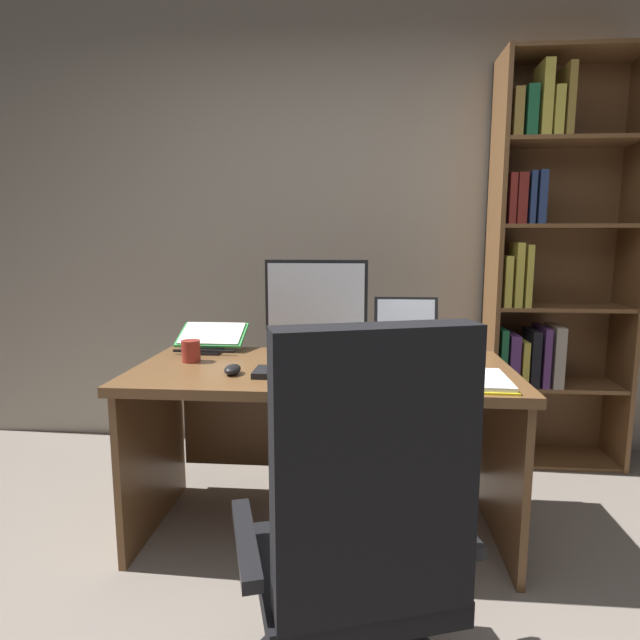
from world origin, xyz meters
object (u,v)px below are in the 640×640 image
(open_binder, at_px, (451,380))
(coffee_mug, at_px, (191,351))
(laptop, at_px, (407,344))
(pen, at_px, (375,362))
(notepad, at_px, (370,364))
(monitor, at_px, (316,307))
(bookshelf, at_px, (544,273))
(office_chair, at_px, (359,563))
(desk, at_px, (324,408))
(computer_mouse, at_px, (233,369))
(keyboard, at_px, (307,373))
(reading_stand_with_book, at_px, (211,337))

(open_binder, height_order, coffee_mug, coffee_mug)
(laptop, relative_size, pen, 2.23)
(notepad, bearing_deg, monitor, 139.65)
(open_binder, relative_size, pen, 3.13)
(bookshelf, bearing_deg, office_chair, -119.35)
(open_binder, height_order, notepad, open_binder)
(pen, bearing_deg, desk, 170.82)
(office_chair, bearing_deg, open_binder, 47.22)
(monitor, distance_m, notepad, 0.40)
(desk, bearing_deg, monitor, 105.91)
(pen, height_order, coffee_mug, coffee_mug)
(monitor, height_order, computer_mouse, monitor)
(keyboard, distance_m, computer_mouse, 0.30)
(monitor, xyz_separation_m, notepad, (0.25, -0.21, -0.22))
(monitor, bearing_deg, office_chair, -79.55)
(desk, height_order, reading_stand_with_book, reading_stand_with_book)
(keyboard, bearing_deg, computer_mouse, 180.00)
(bookshelf, relative_size, reading_stand_with_book, 6.97)
(keyboard, distance_m, coffee_mug, 0.57)
(pen, bearing_deg, bookshelf, 41.20)
(bookshelf, distance_m, coffee_mug, 1.97)
(bookshelf, height_order, coffee_mug, bookshelf)
(office_chair, distance_m, keyboard, 0.85)
(desk, relative_size, open_binder, 3.63)
(keyboard, relative_size, notepad, 2.00)
(bookshelf, distance_m, computer_mouse, 1.87)
(laptop, distance_m, pen, 0.27)
(reading_stand_with_book, bearing_deg, monitor, -6.09)
(pen, bearing_deg, keyboard, -144.50)
(keyboard, bearing_deg, pen, 35.50)
(desk, distance_m, notepad, 0.29)
(desk, bearing_deg, computer_mouse, -146.86)
(pen, bearing_deg, notepad, 180.00)
(laptop, xyz_separation_m, coffee_mug, (-0.96, -0.22, -0.01))
(bookshelf, xyz_separation_m, office_chair, (-1.01, -1.80, -0.63))
(pen, relative_size, coffee_mug, 1.46)
(bookshelf, bearing_deg, notepad, -139.38)
(desk, distance_m, office_chair, 1.01)
(bookshelf, distance_m, reading_stand_with_book, 1.86)
(computer_mouse, relative_size, pen, 0.74)
(laptop, xyz_separation_m, reading_stand_with_book, (-0.95, 0.05, 0.01))
(laptop, relative_size, coffee_mug, 3.26)
(office_chair, bearing_deg, coffee_mug, 110.30)
(office_chair, distance_m, open_binder, 0.85)
(laptop, distance_m, keyboard, 0.59)
(bookshelf, height_order, pen, bookshelf)
(desk, distance_m, laptop, 0.49)
(open_binder, bearing_deg, monitor, 141.47)
(monitor, height_order, coffee_mug, monitor)
(computer_mouse, bearing_deg, reading_stand_with_book, 115.66)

